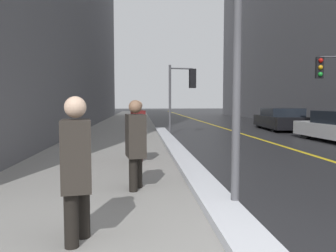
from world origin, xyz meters
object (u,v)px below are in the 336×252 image
at_px(parked_car_black, 281,119).
at_px(pedestrian_in_glasses, 76,163).
at_px(traffic_light_far, 329,77).
at_px(traffic_light_near, 185,85).
at_px(pedestrian_nearside, 138,129).
at_px(pedestrian_with_shoulder_bag, 135,141).

bearing_deg(parked_car_black, pedestrian_in_glasses, 153.41).
height_order(traffic_light_far, parked_car_black, traffic_light_far).
xyz_separation_m(traffic_light_near, pedestrian_in_glasses, (-2.78, -11.81, -1.46)).
bearing_deg(pedestrian_in_glasses, traffic_light_near, 157.33).
xyz_separation_m(pedestrian_nearside, parked_car_black, (7.90, 9.39, -0.28)).
distance_m(traffic_light_near, pedestrian_with_shoulder_bag, 10.04).
bearing_deg(pedestrian_nearside, traffic_light_far, 113.16).
bearing_deg(pedestrian_in_glasses, traffic_light_far, 129.04).
distance_m(traffic_light_near, pedestrian_nearside, 7.60).
relative_size(pedestrian_in_glasses, pedestrian_nearside, 1.01).
xyz_separation_m(traffic_light_far, parked_car_black, (-0.18, 4.22, -2.01)).
bearing_deg(pedestrian_with_shoulder_bag, pedestrian_in_glasses, -25.20).
height_order(traffic_light_near, traffic_light_far, traffic_light_far).
bearing_deg(parked_car_black, pedestrian_with_shoulder_bag, 151.06).
height_order(traffic_light_near, parked_car_black, traffic_light_near).
xyz_separation_m(traffic_light_far, pedestrian_nearside, (-8.08, -5.16, -1.73)).
bearing_deg(parked_car_black, traffic_light_far, -172.85).
relative_size(traffic_light_near, pedestrian_in_glasses, 2.05).
height_order(traffic_light_far, pedestrian_in_glasses, traffic_light_far).
height_order(traffic_light_far, pedestrian_with_shoulder_bag, traffic_light_far).
distance_m(traffic_light_far, pedestrian_in_glasses, 13.25).
height_order(pedestrian_in_glasses, pedestrian_nearside, pedestrian_in_glasses).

